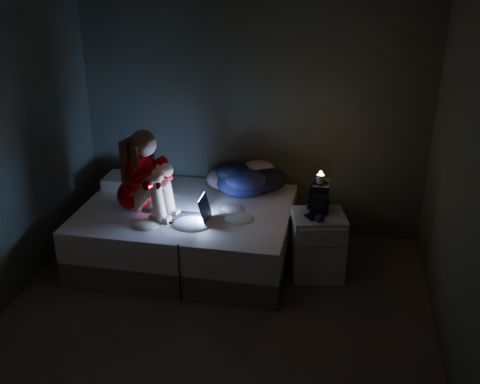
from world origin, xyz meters
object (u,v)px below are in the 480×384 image
(nightstand, at_px, (317,245))
(phone, at_px, (309,216))
(candle, at_px, (320,182))
(woman, at_px, (133,171))
(bed, at_px, (188,232))
(laptop, at_px, (188,207))

(nightstand, bearing_deg, phone, -157.78)
(candle, bearing_deg, woman, -174.05)
(candle, xyz_separation_m, phone, (-0.08, -0.13, -0.28))
(bed, distance_m, laptop, 0.49)
(nightstand, bearing_deg, candle, 85.97)
(candle, distance_m, phone, 0.32)
(woman, xyz_separation_m, phone, (1.63, 0.05, -0.33))
(woman, distance_m, candle, 1.71)
(bed, xyz_separation_m, laptop, (0.10, -0.25, 0.40))
(bed, bearing_deg, candle, -0.42)
(candle, height_order, phone, candle)
(bed, height_order, woman, woman)
(laptop, height_order, nightstand, laptop)
(nightstand, height_order, candle, candle)
(woman, xyz_separation_m, nightstand, (1.72, 0.11, -0.65))
(laptop, distance_m, nightstand, 1.25)
(nightstand, distance_m, candle, 0.61)
(candle, bearing_deg, bed, 179.58)
(bed, bearing_deg, phone, -6.73)
(bed, relative_size, laptop, 5.53)
(laptop, bearing_deg, nightstand, 8.10)
(candle, bearing_deg, phone, -120.39)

